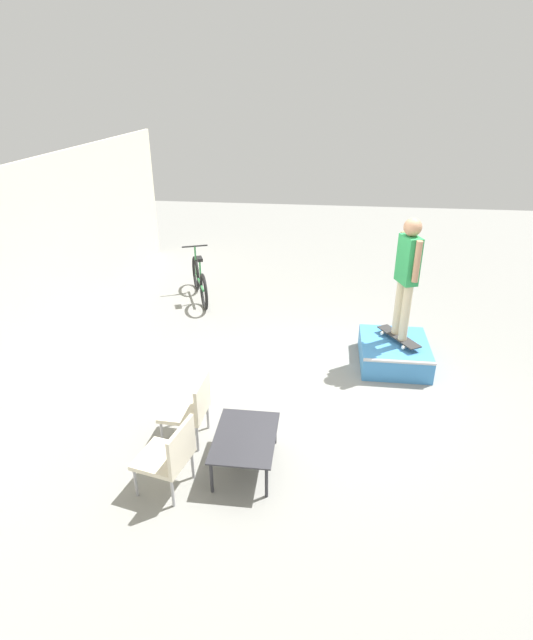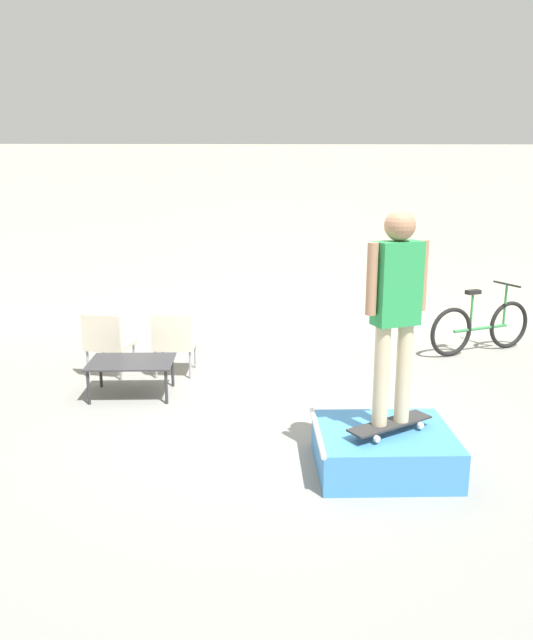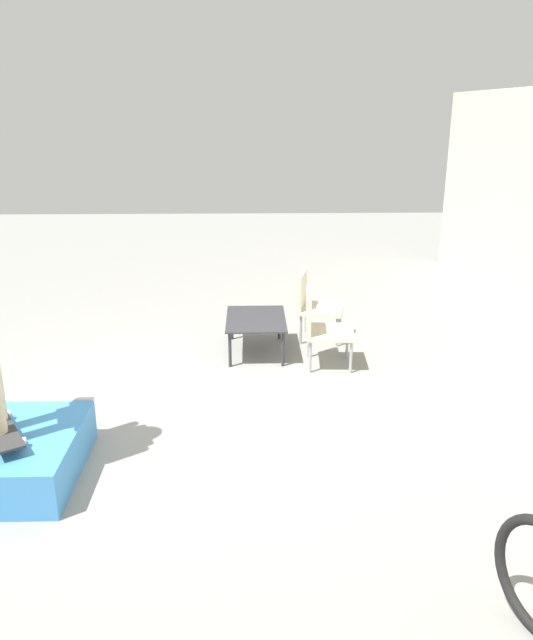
# 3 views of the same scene
# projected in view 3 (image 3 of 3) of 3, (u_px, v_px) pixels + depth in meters

# --- Properties ---
(ground_plane) EXTENTS (24.00, 24.00, 0.00)m
(ground_plane) POSITION_uv_depth(u_px,v_px,m) (165.00, 416.00, 5.85)
(ground_plane) COLOR gray
(skate_ramp_box) EXTENTS (1.21, 1.03, 0.38)m
(skate_ramp_box) POSITION_uv_depth(u_px,v_px,m) (12.00, 455.00, 4.84)
(skate_ramp_box) COLOR #3D84C6
(skate_ramp_box) RESTS_ON ground_plane
(coffee_table) EXTENTS (0.98, 0.69, 0.42)m
(coffee_table) POSITION_uv_depth(u_px,v_px,m) (256.00, 321.00, 7.26)
(coffee_table) COLOR #2D2D33
(coffee_table) RESTS_ON ground_plane
(patio_chair_left) EXTENTS (0.62, 0.62, 0.84)m
(patio_chair_left) POSITION_uv_depth(u_px,v_px,m) (314.00, 303.00, 7.67)
(patio_chair_left) COLOR #99999E
(patio_chair_left) RESTS_ON ground_plane
(patio_chair_right) EXTENTS (0.55, 0.55, 0.84)m
(patio_chair_right) POSITION_uv_depth(u_px,v_px,m) (322.00, 326.00, 6.86)
(patio_chair_right) COLOR #99999E
(patio_chair_right) RESTS_ON ground_plane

